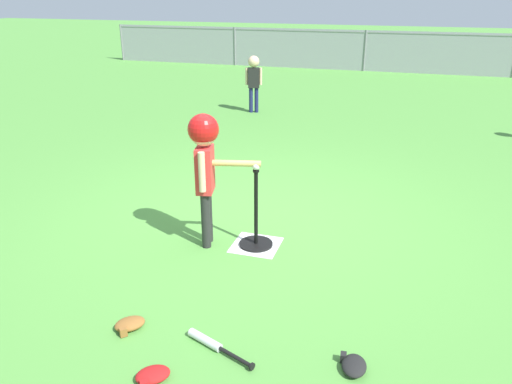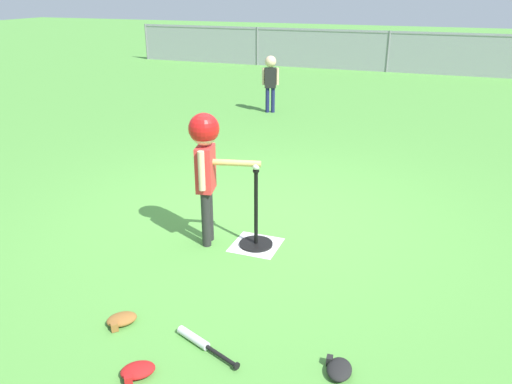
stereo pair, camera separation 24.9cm
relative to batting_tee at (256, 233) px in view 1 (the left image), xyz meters
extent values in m
plane|color=#51933D|center=(-0.18, 0.58, -0.13)|extent=(60.00, 60.00, 0.00)
cube|color=white|center=(0.00, 0.00, -0.12)|extent=(0.44, 0.44, 0.01)
cylinder|color=black|center=(0.00, 0.00, -0.12)|extent=(0.32, 0.32, 0.03)
cylinder|color=black|center=(0.00, 0.00, 0.27)|extent=(0.04, 0.04, 0.74)
cylinder|color=black|center=(0.00, 0.00, 0.63)|extent=(0.06, 0.06, 0.02)
sphere|color=white|center=(0.00, 0.00, 0.67)|extent=(0.07, 0.07, 0.07)
cylinder|color=#262626|center=(-0.47, -0.05, 0.14)|extent=(0.08, 0.08, 0.54)
cylinder|color=#262626|center=(-0.44, -0.16, 0.14)|extent=(0.08, 0.08, 0.54)
cube|color=red|center=(-0.45, -0.10, 0.63)|extent=(0.20, 0.27, 0.42)
cylinder|color=beige|center=(-0.49, 0.04, 0.66)|extent=(0.06, 0.06, 0.36)
cylinder|color=beige|center=(-0.42, -0.25, 0.66)|extent=(0.06, 0.06, 0.36)
sphere|color=beige|center=(-0.45, -0.10, 0.97)|extent=(0.24, 0.24, 0.24)
sphere|color=red|center=(-0.45, -0.10, 1.00)|extent=(0.28, 0.28, 0.28)
cylinder|color=#DBB266|center=(-0.25, -0.06, 0.69)|extent=(0.60, 0.19, 0.06)
cylinder|color=#191E4C|center=(-1.63, 5.29, 0.11)|extent=(0.08, 0.08, 0.48)
cylinder|color=#191E4C|center=(-1.73, 5.25, 0.11)|extent=(0.08, 0.08, 0.48)
cube|color=black|center=(-1.68, 5.27, 0.54)|extent=(0.24, 0.19, 0.38)
cylinder|color=beige|center=(-1.55, 5.31, 0.57)|extent=(0.05, 0.05, 0.32)
cylinder|color=beige|center=(-1.81, 5.23, 0.57)|extent=(0.05, 0.05, 0.32)
sphere|color=beige|center=(-1.68, 5.27, 0.85)|extent=(0.22, 0.22, 0.22)
cylinder|color=silver|center=(0.09, -1.48, -0.10)|extent=(0.28, 0.16, 0.06)
cylinder|color=black|center=(0.35, -1.58, -0.10)|extent=(0.27, 0.13, 0.03)
cylinder|color=black|center=(0.48, -1.63, -0.10)|extent=(0.03, 0.05, 0.05)
ellipsoid|color=brown|center=(-0.50, -1.48, -0.09)|extent=(0.27, 0.27, 0.07)
cube|color=brown|center=(-0.49, -1.58, -0.09)|extent=(0.06, 0.06, 0.06)
ellipsoid|color=#B21919|center=(-0.09, -1.89, -0.09)|extent=(0.27, 0.26, 0.07)
ellipsoid|color=black|center=(1.11, -1.44, -0.09)|extent=(0.18, 0.23, 0.07)
cube|color=black|center=(1.03, -1.38, -0.09)|extent=(0.04, 0.05, 0.06)
cylinder|color=slate|center=(-8.18, 11.27, 0.45)|extent=(0.06, 0.06, 1.15)
cylinder|color=slate|center=(-4.18, 11.27, 0.45)|extent=(0.06, 0.06, 1.15)
cylinder|color=slate|center=(-0.18, 11.27, 0.45)|extent=(0.06, 0.06, 1.15)
cube|color=gray|center=(-0.18, 11.27, 0.96)|extent=(16.00, 0.03, 0.03)
cube|color=gray|center=(-0.18, 11.27, 0.45)|extent=(16.00, 0.01, 1.15)
camera|label=1|loc=(1.27, -4.09, 2.16)|focal=35.43mm
camera|label=2|loc=(1.50, -4.01, 2.16)|focal=35.43mm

